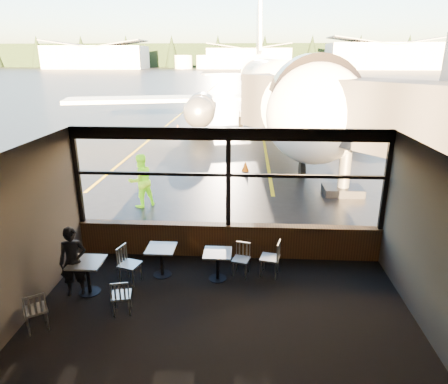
# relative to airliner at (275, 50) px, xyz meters

# --- Properties ---
(ground_plane) EXTENTS (520.00, 520.00, 0.00)m
(ground_plane) POSITION_rel_airliner_xyz_m (-2.28, 99.80, -5.62)
(ground_plane) COLOR black
(ground_plane) RESTS_ON ground
(carpet_floor) EXTENTS (8.00, 6.00, 0.01)m
(carpet_floor) POSITION_rel_airliner_xyz_m (-2.28, -23.20, -5.61)
(carpet_floor) COLOR black
(carpet_floor) RESTS_ON ground
(ceiling) EXTENTS (8.00, 6.00, 0.04)m
(ceiling) POSITION_rel_airliner_xyz_m (-2.28, -23.20, -2.12)
(ceiling) COLOR #38332D
(ceiling) RESTS_ON ground
(wall_left) EXTENTS (0.04, 6.00, 3.50)m
(wall_left) POSITION_rel_airliner_xyz_m (-6.28, -23.20, -3.87)
(wall_left) COLOR #474039
(wall_left) RESTS_ON ground
(wall_right) EXTENTS (0.04, 6.00, 3.50)m
(wall_right) POSITION_rel_airliner_xyz_m (1.72, -23.20, -3.87)
(wall_right) COLOR #474039
(wall_right) RESTS_ON ground
(wall_back) EXTENTS (8.00, 0.04, 3.50)m
(wall_back) POSITION_rel_airliner_xyz_m (-2.28, -26.20, -3.87)
(wall_back) COLOR #474039
(wall_back) RESTS_ON ground
(window_sill) EXTENTS (8.00, 0.28, 0.90)m
(window_sill) POSITION_rel_airliner_xyz_m (-2.28, -20.20, -5.17)
(window_sill) COLOR #4B2D16
(window_sill) RESTS_ON ground
(window_header) EXTENTS (8.00, 0.18, 0.30)m
(window_header) POSITION_rel_airliner_xyz_m (-2.28, -20.20, -2.27)
(window_header) COLOR black
(window_header) RESTS_ON ground
(mullion_left) EXTENTS (0.12, 0.12, 2.60)m
(mullion_left) POSITION_rel_airliner_xyz_m (-6.23, -20.20, -3.42)
(mullion_left) COLOR black
(mullion_left) RESTS_ON ground
(mullion_centre) EXTENTS (0.12, 0.12, 2.60)m
(mullion_centre) POSITION_rel_airliner_xyz_m (-2.28, -20.20, -3.42)
(mullion_centre) COLOR black
(mullion_centre) RESTS_ON ground
(mullion_right) EXTENTS (0.12, 0.12, 2.60)m
(mullion_right) POSITION_rel_airliner_xyz_m (1.67, -20.20, -3.42)
(mullion_right) COLOR black
(mullion_right) RESTS_ON ground
(window_transom) EXTENTS (8.00, 0.10, 0.08)m
(window_transom) POSITION_rel_airliner_xyz_m (-2.28, -20.20, -3.32)
(window_transom) COLOR black
(window_transom) RESTS_ON ground
(airliner) EXTENTS (32.65, 38.44, 11.25)m
(airliner) POSITION_rel_airliner_xyz_m (0.00, 0.00, 0.00)
(airliner) COLOR white
(airliner) RESTS_ON ground_plane
(jet_bridge) EXTENTS (9.02, 11.02, 4.81)m
(jet_bridge) POSITION_rel_airliner_xyz_m (1.32, -14.70, -3.22)
(jet_bridge) COLOR #2B2B2D
(jet_bridge) RESTS_ON ground_plane
(cafe_table_near) EXTENTS (0.66, 0.66, 0.73)m
(cafe_table_near) POSITION_rel_airliner_xyz_m (-2.48, -21.42, -5.26)
(cafe_table_near) COLOR #9F9992
(cafe_table_near) RESTS_ON carpet_floor
(cafe_table_mid) EXTENTS (0.69, 0.69, 0.76)m
(cafe_table_mid) POSITION_rel_airliner_xyz_m (-3.86, -21.32, -5.24)
(cafe_table_mid) COLOR gray
(cafe_table_mid) RESTS_ON carpet_floor
(cafe_table_left) EXTENTS (0.73, 0.73, 0.81)m
(cafe_table_left) POSITION_rel_airliner_xyz_m (-5.36, -22.19, -5.22)
(cafe_table_left) COLOR #A7A29A
(cafe_table_left) RESTS_ON carpet_floor
(chair_near_e) EXTENTS (0.61, 0.61, 0.93)m
(chair_near_e) POSITION_rel_airliner_xyz_m (-1.21, -21.14, -5.16)
(chair_near_e) COLOR beige
(chair_near_e) RESTS_ON carpet_floor
(chair_near_n) EXTENTS (0.55, 0.55, 0.82)m
(chair_near_n) POSITION_rel_airliner_xyz_m (-1.91, -21.17, -5.21)
(chair_near_n) COLOR beige
(chair_near_n) RESTS_ON carpet_floor
(chair_mid_s) EXTENTS (0.54, 0.54, 0.83)m
(chair_mid_s) POSITION_rel_airliner_xyz_m (-4.39, -22.88, -5.21)
(chair_mid_s) COLOR beige
(chair_mid_s) RESTS_ON carpet_floor
(chair_mid_w) EXTENTS (0.64, 0.64, 0.94)m
(chair_mid_w) POSITION_rel_airliner_xyz_m (-4.54, -21.69, -5.15)
(chair_mid_w) COLOR beige
(chair_mid_w) RESTS_ON carpet_floor
(chair_left_s) EXTENTS (0.67, 0.67, 0.88)m
(chair_left_s) POSITION_rel_airliner_xyz_m (-5.91, -23.51, -5.18)
(chair_left_s) COLOR #BCB7A9
(chair_left_s) RESTS_ON carpet_floor
(passenger) EXTENTS (0.68, 0.54, 1.64)m
(passenger) POSITION_rel_airliner_xyz_m (-5.64, -22.25, -4.80)
(passenger) COLOR black
(passenger) RESTS_ON carpet_floor
(ground_crew) EXTENTS (1.18, 1.17, 1.92)m
(ground_crew) POSITION_rel_airliner_xyz_m (-5.60, -16.53, -4.66)
(ground_crew) COLOR #BFF219
(ground_crew) RESTS_ON ground_plane
(cone_nose) EXTENTS (0.35, 0.35, 0.49)m
(cone_nose) POSITION_rel_airliner_xyz_m (-1.91, -11.59, -5.38)
(cone_nose) COLOR #F85507
(cone_nose) RESTS_ON ground_plane
(cone_wing) EXTENTS (0.37, 0.37, 0.51)m
(cone_wing) POSITION_rel_airliner_xyz_m (-6.95, -1.22, -5.37)
(cone_wing) COLOR #F34F07
(cone_wing) RESTS_ON ground_plane
(hangar_left) EXTENTS (45.00, 18.00, 11.00)m
(hangar_left) POSITION_rel_airliner_xyz_m (-72.28, 159.80, -0.12)
(hangar_left) COLOR silver
(hangar_left) RESTS_ON ground_plane
(hangar_mid) EXTENTS (38.00, 15.00, 10.00)m
(hangar_mid) POSITION_rel_airliner_xyz_m (-2.28, 164.80, -0.62)
(hangar_mid) COLOR silver
(hangar_mid) RESTS_ON ground_plane
(hangar_right) EXTENTS (50.00, 20.00, 12.00)m
(hangar_right) POSITION_rel_airliner_xyz_m (57.72, 157.80, 0.38)
(hangar_right) COLOR silver
(hangar_right) RESTS_ON ground_plane
(fuel_tank_a) EXTENTS (8.00, 8.00, 6.00)m
(fuel_tank_a) POSITION_rel_airliner_xyz_m (-32.28, 161.80, -2.62)
(fuel_tank_a) COLOR silver
(fuel_tank_a) RESTS_ON ground_plane
(fuel_tank_b) EXTENTS (8.00, 8.00, 6.00)m
(fuel_tank_b) POSITION_rel_airliner_xyz_m (-22.28, 161.80, -2.62)
(fuel_tank_b) COLOR silver
(fuel_tank_b) RESTS_ON ground_plane
(fuel_tank_c) EXTENTS (8.00, 8.00, 6.00)m
(fuel_tank_c) POSITION_rel_airliner_xyz_m (-12.28, 161.80, -2.62)
(fuel_tank_c) COLOR silver
(fuel_tank_c) RESTS_ON ground_plane
(treeline) EXTENTS (360.00, 3.00, 12.00)m
(treeline) POSITION_rel_airliner_xyz_m (-2.28, 189.80, 0.38)
(treeline) COLOR black
(treeline) RESTS_ON ground_plane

